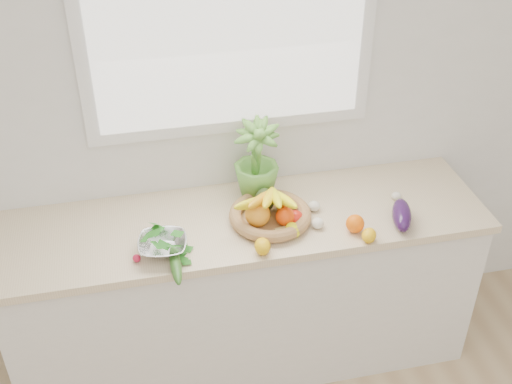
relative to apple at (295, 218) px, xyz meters
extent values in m
cube|color=white|center=(-0.21, 0.40, 0.41)|extent=(4.50, 0.02, 2.70)
cube|color=silver|center=(-0.21, 0.10, -0.51)|extent=(2.20, 0.58, 0.86)
cube|color=beige|center=(-0.21, 0.10, -0.06)|extent=(2.24, 0.62, 0.04)
cube|color=white|center=(-0.21, 0.38, 0.81)|extent=(1.30, 0.03, 1.10)
cube|color=white|center=(-0.21, 0.36, 0.81)|extent=(1.18, 0.01, 0.98)
sphere|color=#F86207|center=(0.24, -0.10, 0.00)|extent=(0.11, 0.11, 0.08)
ellipsoid|color=#EFB10C|center=(-0.19, -0.16, 0.00)|extent=(0.08, 0.09, 0.07)
ellipsoid|color=#FEB80D|center=(0.28, -0.18, -0.01)|extent=(0.09, 0.10, 0.06)
ellipsoid|color=yellow|center=(-0.03, -0.07, 0.00)|extent=(0.08, 0.09, 0.06)
sphere|color=red|center=(0.00, 0.00, 0.00)|extent=(0.08, 0.08, 0.07)
cube|color=tan|center=(-0.05, -0.06, -0.02)|extent=(0.11, 0.06, 0.03)
ellipsoid|color=white|center=(0.52, 0.09, -0.02)|extent=(0.05, 0.05, 0.04)
ellipsoid|color=silver|center=(0.11, 0.09, -0.01)|extent=(0.06, 0.06, 0.05)
ellipsoid|color=white|center=(0.09, -0.04, -0.01)|extent=(0.07, 0.07, 0.05)
ellipsoid|color=#2B103D|center=(0.47, -0.09, 0.01)|extent=(0.15, 0.24, 0.09)
ellipsoid|color=#215318|center=(-0.56, -0.18, -0.01)|extent=(0.05, 0.25, 0.05)
sphere|color=red|center=(-0.71, -0.10, -0.02)|extent=(0.04, 0.04, 0.03)
imported|color=#5B9C38|center=(-0.12, 0.26, 0.17)|extent=(0.26, 0.26, 0.38)
cylinder|color=tan|center=(-0.10, 0.05, -0.03)|extent=(0.41, 0.41, 0.01)
torus|color=tan|center=(-0.10, 0.05, 0.00)|extent=(0.49, 0.49, 0.06)
sphere|color=#FF9D1F|center=(-0.17, 0.02, 0.03)|extent=(0.15, 0.15, 0.11)
sphere|color=#FF4708|center=(-0.05, 0.00, 0.02)|extent=(0.11, 0.11, 0.09)
sphere|color=#DF5B07|center=(-0.03, 0.10, 0.02)|extent=(0.11, 0.11, 0.08)
ellipsoid|color=#243015|center=(-0.11, 0.12, 0.03)|extent=(0.12, 0.12, 0.11)
ellipsoid|color=yellow|center=(-0.18, 0.04, 0.08)|extent=(0.24, 0.16, 0.11)
ellipsoid|color=orange|center=(-0.14, 0.05, 0.09)|extent=(0.20, 0.22, 0.11)
ellipsoid|color=yellow|center=(-0.11, 0.04, 0.10)|extent=(0.14, 0.25, 0.11)
ellipsoid|color=yellow|center=(-0.08, 0.05, 0.09)|extent=(0.06, 0.25, 0.11)
ellipsoid|color=#FFF615|center=(-0.05, 0.04, 0.08)|extent=(0.11, 0.25, 0.11)
cylinder|color=white|center=(-0.60, -0.07, -0.03)|extent=(0.09, 0.09, 0.02)
imported|color=silver|center=(-0.60, -0.07, 0.00)|extent=(0.23, 0.23, 0.05)
ellipsoid|color=#1D6719|center=(-0.60, -0.07, 0.05)|extent=(0.17, 0.17, 0.06)
camera|label=1|loc=(-0.67, -2.20, 1.72)|focal=45.00mm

